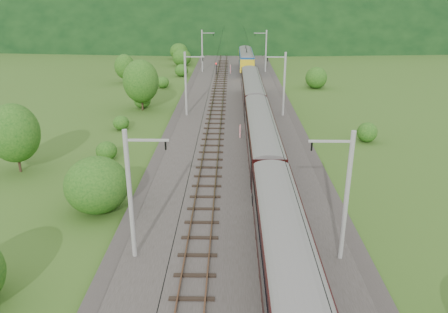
{
  "coord_description": "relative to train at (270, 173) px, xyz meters",
  "views": [
    {
      "loc": [
        -0.38,
        -22.5,
        15.36
      ],
      "look_at": [
        -0.99,
        10.93,
        2.6
      ],
      "focal_mm": 35.0,
      "sensor_mm": 36.0,
      "label": 1
    }
  ],
  "objects": [
    {
      "name": "ground",
      "position": [
        -2.4,
        -6.06,
        -3.21
      ],
      "size": [
        600.0,
        600.0,
        0.0
      ],
      "primitive_type": "plane",
      "color": "#37581B",
      "rests_on": "ground"
    },
    {
      "name": "railbed",
      "position": [
        -2.4,
        3.94,
        -3.06
      ],
      "size": [
        14.0,
        220.0,
        0.3
      ],
      "primitive_type": "cube",
      "color": "#38332D",
      "rests_on": "ground"
    },
    {
      "name": "track_left",
      "position": [
        -4.8,
        3.94,
        -2.84
      ],
      "size": [
        2.4,
        220.0,
        0.27
      ],
      "color": "brown",
      "rests_on": "railbed"
    },
    {
      "name": "track_right",
      "position": [
        0.0,
        3.94,
        -2.84
      ],
      "size": [
        2.4,
        220.0,
        0.27
      ],
      "color": "brown",
      "rests_on": "railbed"
    },
    {
      "name": "catenary_left",
      "position": [
        -8.52,
        25.94,
        1.29
      ],
      "size": [
        2.54,
        192.28,
        8.0
      ],
      "color": "gray",
      "rests_on": "railbed"
    },
    {
      "name": "catenary_right",
      "position": [
        3.72,
        25.94,
        1.29
      ],
      "size": [
        2.54,
        192.28,
        8.0
      ],
      "color": "gray",
      "rests_on": "railbed"
    },
    {
      "name": "overhead_wires",
      "position": [
        -2.4,
        3.94,
        3.89
      ],
      "size": [
        4.83,
        198.0,
        0.03
      ],
      "color": "black",
      "rests_on": "ground"
    },
    {
      "name": "mountain_main",
      "position": [
        -2.4,
        253.94,
        -3.21
      ],
      "size": [
        504.0,
        360.0,
        244.0
      ],
      "primitive_type": "ellipsoid",
      "color": "black",
      "rests_on": "ground"
    },
    {
      "name": "mountain_ridge",
      "position": [
        -122.4,
        293.94,
        -3.21
      ],
      "size": [
        336.0,
        280.0,
        132.0
      ],
      "primitive_type": "ellipsoid",
      "color": "black",
      "rests_on": "ground"
    },
    {
      "name": "train",
      "position": [
        0.0,
        0.0,
        0.0
      ],
      "size": [
        2.67,
        127.46,
        4.62
      ],
      "color": "black",
      "rests_on": "ground"
    },
    {
      "name": "hazard_post_near",
      "position": [
        -3.07,
        56.1,
        -2.08
      ],
      "size": [
        0.18,
        0.18,
        1.65
      ],
      "primitive_type": "cylinder",
      "color": "red",
      "rests_on": "railbed"
    },
    {
      "name": "hazard_post_far",
      "position": [
        -1.84,
        16.77,
        -2.18
      ],
      "size": [
        0.16,
        0.16,
        1.46
      ],
      "primitive_type": "cylinder",
      "color": "red",
      "rests_on": "railbed"
    },
    {
      "name": "signal",
      "position": [
        -5.78,
        54.93,
        -1.63
      ],
      "size": [
        0.24,
        0.24,
        2.18
      ],
      "color": "black",
      "rests_on": "railbed"
    },
    {
      "name": "vegetation_left",
      "position": [
        -16.42,
        11.31,
        -0.63
      ],
      "size": [
        13.82,
        144.82,
        6.87
      ],
      "color": "#154612",
      "rests_on": "ground"
    },
    {
      "name": "vegetation_right",
      "position": [
        10.82,
        -2.44,
        -1.72
      ],
      "size": [
        5.16,
        94.57,
        3.2
      ],
      "color": "#154612",
      "rests_on": "ground"
    }
  ]
}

